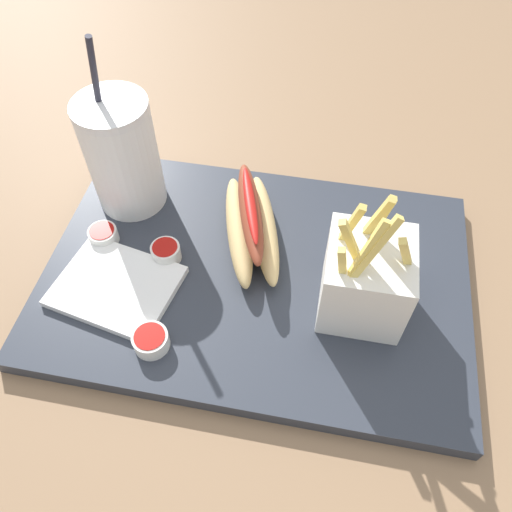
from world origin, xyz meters
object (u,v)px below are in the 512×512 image
hot_dog_1 (251,225)px  ketchup_cup_1 (151,340)px  fries_basket (365,278)px  ketchup_cup_3 (103,235)px  ketchup_cup_2 (167,249)px  napkin_stack (116,286)px  soda_cup (122,155)px

hot_dog_1 → ketchup_cup_1: hot_dog_1 is taller
fries_basket → ketchup_cup_3: fries_basket is taller
fries_basket → ketchup_cup_3: size_ratio=4.58×
ketchup_cup_2 → hot_dog_1: bearing=-155.0°
hot_dog_1 → ketchup_cup_3: hot_dog_1 is taller
fries_basket → ketchup_cup_1: fries_basket is taller
fries_basket → napkin_stack: fries_basket is taller
hot_dog_1 → soda_cup: bearing=-13.5°
soda_cup → ketchup_cup_1: soda_cup is taller
ketchup_cup_1 → ketchup_cup_2: (0.02, -0.12, 0.00)m
ketchup_cup_3 → napkin_stack: ketchup_cup_3 is taller
ketchup_cup_3 → ketchup_cup_2: bearing=175.1°
fries_basket → napkin_stack: size_ratio=1.22×
hot_dog_1 → napkin_stack: bearing=36.4°
hot_dog_1 → ketchup_cup_3: bearing=11.6°
ketchup_cup_1 → napkin_stack: size_ratio=0.29×
ketchup_cup_1 → fries_basket: bearing=-156.4°
hot_dog_1 → ketchup_cup_3: size_ratio=5.15×
soda_cup → napkin_stack: size_ratio=1.73×
ketchup_cup_1 → ketchup_cup_2: 0.12m
ketchup_cup_1 → napkin_stack: (0.06, -0.06, -0.01)m
fries_basket → soda_cup: bearing=-20.0°
fries_basket → ketchup_cup_2: 0.23m
soda_cup → ketchup_cup_3: size_ratio=6.51×
fries_basket → hot_dog_1: size_ratio=0.89×
soda_cup → napkin_stack: 0.16m
fries_basket → ketchup_cup_1: bearing=23.6°
soda_cup → fries_basket: (-0.30, 0.11, -0.02)m
ketchup_cup_2 → ketchup_cup_3: bearing=-4.9°
hot_dog_1 → ketchup_cup_2: (0.09, 0.04, -0.01)m
ketchup_cup_2 → ketchup_cup_1: bearing=98.5°
ketchup_cup_1 → ketchup_cup_3: 0.16m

